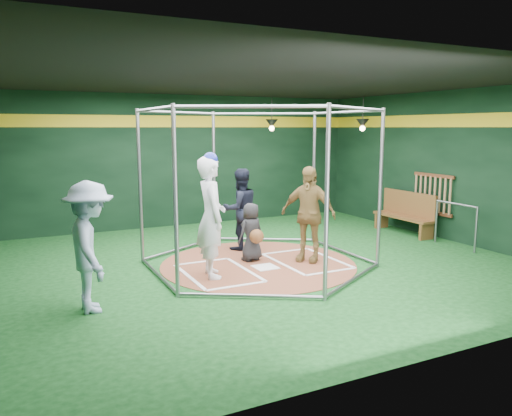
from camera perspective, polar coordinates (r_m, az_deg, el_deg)
name	(u,v)px	position (r m, az deg, el deg)	size (l,w,h in m)	color
room_shell	(258,175)	(9.50, 0.25, 3.82)	(10.10, 9.10, 3.53)	#0D3A13
clay_disc	(258,264)	(9.81, 0.26, -6.40)	(3.80, 3.80, 0.01)	brown
home_plate	(265,267)	(9.55, 1.07, -6.77)	(0.43, 0.43, 0.01)	white
batter_box_left	(218,273)	(9.22, -4.37, -7.40)	(1.17, 1.77, 0.01)	white
batter_box_right	(306,261)	(10.05, 5.78, -6.01)	(1.17, 1.77, 0.01)	white
batting_cage	(258,188)	(9.52, 0.27, 2.29)	(4.05, 4.67, 3.00)	gray
bat_rack	(432,194)	(12.83, 19.52, 1.53)	(0.07, 1.25, 0.98)	brown
pendant_lamp_near	(272,124)	(13.66, 1.81, 9.60)	(0.34, 0.34, 0.90)	black
pendant_lamp_far	(363,124)	(13.30, 12.08, 9.41)	(0.34, 0.34, 0.90)	black
batter_figure	(211,216)	(8.80, -5.15, -0.93)	(0.63, 0.85, 2.21)	silver
visitor_leopard	(308,214)	(9.87, 5.97, -0.69)	(1.11, 0.46, 1.89)	#B08D4B
catcher_figure	(252,232)	(9.90, -0.51, -2.79)	(0.64, 0.64, 1.16)	black
umpire	(240,209)	(10.81, -1.83, -0.13)	(0.86, 0.67, 1.76)	black
bystander_blue	(90,247)	(7.55, -18.42, -4.24)	(1.23, 0.71, 1.90)	#9EB3D0
dugout_bench	(406,212)	(13.09, 16.75, -0.46)	(0.42, 1.80, 1.05)	brown
steel_railing	(456,218)	(11.89, 21.87, -1.04)	(0.05, 1.16, 1.00)	gray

